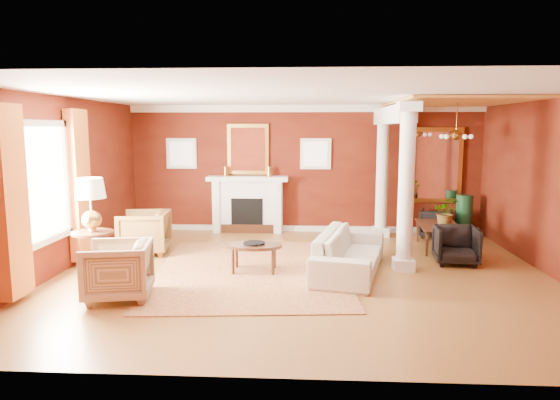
# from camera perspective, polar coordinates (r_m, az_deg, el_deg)

# --- Properties ---
(ground) EXTENTS (8.00, 8.00, 0.00)m
(ground) POSITION_cam_1_polar(r_m,az_deg,el_deg) (8.32, 2.58, -8.41)
(ground) COLOR brown
(ground) RESTS_ON ground
(room_shell) EXTENTS (8.04, 7.04, 2.92)m
(room_shell) POSITION_cam_1_polar(r_m,az_deg,el_deg) (7.98, 2.67, 5.62)
(room_shell) COLOR #5B1D0C
(room_shell) RESTS_ON ground
(fireplace) EXTENTS (1.85, 0.42, 1.29)m
(fireplace) POSITION_cam_1_polar(r_m,az_deg,el_deg) (11.50, -3.71, -0.48)
(fireplace) COLOR white
(fireplace) RESTS_ON ground
(overmantel_mirror) EXTENTS (0.95, 0.07, 1.15)m
(overmantel_mirror) POSITION_cam_1_polar(r_m,az_deg,el_deg) (11.52, -3.68, 5.81)
(overmantel_mirror) COLOR gold
(overmantel_mirror) RESTS_ON fireplace
(flank_window_left) EXTENTS (0.70, 0.07, 0.70)m
(flank_window_left) POSITION_cam_1_polar(r_m,az_deg,el_deg) (11.82, -11.18, 5.24)
(flank_window_left) COLOR white
(flank_window_left) RESTS_ON room_shell
(flank_window_right) EXTENTS (0.70, 0.07, 0.70)m
(flank_window_right) POSITION_cam_1_polar(r_m,az_deg,el_deg) (11.45, 4.09, 5.29)
(flank_window_right) COLOR white
(flank_window_right) RESTS_ON room_shell
(left_window) EXTENTS (0.21, 2.55, 2.60)m
(left_window) POSITION_cam_1_polar(r_m,az_deg,el_deg) (8.43, -24.94, 0.95)
(left_window) COLOR white
(left_window) RESTS_ON room_shell
(column_front) EXTENTS (0.36, 0.36, 2.80)m
(column_front) POSITION_cam_1_polar(r_m,az_deg,el_deg) (8.48, 14.23, 1.53)
(column_front) COLOR white
(column_front) RESTS_ON ground
(column_back) EXTENTS (0.36, 0.36, 2.80)m
(column_back) POSITION_cam_1_polar(r_m,az_deg,el_deg) (11.13, 11.60, 3.14)
(column_back) COLOR white
(column_back) RESTS_ON ground
(header_beam) EXTENTS (0.30, 3.20, 0.32)m
(header_beam) POSITION_cam_1_polar(r_m,az_deg,el_deg) (10.01, 12.72, 9.40)
(header_beam) COLOR white
(header_beam) RESTS_ON column_front
(amber_ceiling) EXTENTS (2.30, 3.40, 0.04)m
(amber_ceiling) POSITION_cam_1_polar(r_m,az_deg,el_deg) (10.12, 19.45, 10.54)
(amber_ceiling) COLOR gold
(amber_ceiling) RESTS_ON room_shell
(dining_mirror) EXTENTS (1.30, 0.07, 1.70)m
(dining_mirror) POSITION_cam_1_polar(r_m,az_deg,el_deg) (11.80, 17.08, 3.82)
(dining_mirror) COLOR gold
(dining_mirror) RESTS_ON room_shell
(chandelier) EXTENTS (0.60, 0.62, 0.75)m
(chandelier) POSITION_cam_1_polar(r_m,az_deg,el_deg) (10.17, 19.47, 7.01)
(chandelier) COLOR #B28838
(chandelier) RESTS_ON room_shell
(crown_trim) EXTENTS (8.00, 0.08, 0.16)m
(crown_trim) POSITION_cam_1_polar(r_m,az_deg,el_deg) (11.44, 2.87, 10.41)
(crown_trim) COLOR white
(crown_trim) RESTS_ON room_shell
(base_trim) EXTENTS (8.00, 0.08, 0.12)m
(base_trim) POSITION_cam_1_polar(r_m,az_deg,el_deg) (11.66, 2.77, -3.27)
(base_trim) COLOR white
(base_trim) RESTS_ON ground
(rug) EXTENTS (3.43, 4.38, 0.02)m
(rug) POSITION_cam_1_polar(r_m,az_deg,el_deg) (8.49, -3.39, -8.01)
(rug) COLOR maroon
(rug) RESTS_ON ground
(sofa) EXTENTS (1.20, 2.45, 0.92)m
(sofa) POSITION_cam_1_polar(r_m,az_deg,el_deg) (8.36, 7.99, -5.14)
(sofa) COLOR beige
(sofa) RESTS_ON ground
(armchair_leopard) EXTENTS (0.92, 0.97, 0.91)m
(armchair_leopard) POSITION_cam_1_polar(r_m,az_deg,el_deg) (9.87, -15.27, -3.33)
(armchair_leopard) COLOR black
(armchair_leopard) RESTS_ON ground
(armchair_stripe) EXTENTS (0.95, 1.00, 0.90)m
(armchair_stripe) POSITION_cam_1_polar(r_m,az_deg,el_deg) (7.38, -18.07, -7.35)
(armchair_stripe) COLOR tan
(armchair_stripe) RESTS_ON ground
(coffee_table) EXTENTS (0.93, 0.93, 0.47)m
(coffee_table) POSITION_cam_1_polar(r_m,az_deg,el_deg) (8.31, -2.97, -5.37)
(coffee_table) COLOR black
(coffee_table) RESTS_ON ground
(coffee_book) EXTENTS (0.17, 0.03, 0.23)m
(coffee_book) POSITION_cam_1_polar(r_m,az_deg,el_deg) (8.26, -3.39, -4.33)
(coffee_book) COLOR black
(coffee_book) RESTS_ON coffee_table
(side_table) EXTENTS (0.64, 0.64, 1.61)m
(side_table) POSITION_cam_1_polar(r_m,az_deg,el_deg) (8.43, -20.76, -1.08)
(side_table) COLOR black
(side_table) RESTS_ON ground
(dining_table) EXTENTS (0.59, 1.41, 0.77)m
(dining_table) POSITION_cam_1_polar(r_m,az_deg,el_deg) (10.36, 17.84, -3.28)
(dining_table) COLOR black
(dining_table) RESTS_ON ground
(dining_chair_near) EXTENTS (0.77, 0.73, 0.73)m
(dining_chair_near) POSITION_cam_1_polar(r_m,az_deg,el_deg) (9.33, 19.50, -4.71)
(dining_chair_near) COLOR black
(dining_chair_near) RESTS_ON ground
(dining_chair_far) EXTENTS (0.81, 0.79, 0.68)m
(dining_chair_far) POSITION_cam_1_polar(r_m,az_deg,el_deg) (11.48, 17.37, -2.41)
(dining_chair_far) COLOR black
(dining_chair_far) RESTS_ON ground
(green_urn) EXTENTS (0.40, 0.40, 0.95)m
(green_urn) POSITION_cam_1_polar(r_m,az_deg,el_deg) (11.67, 20.23, -2.21)
(green_urn) COLOR #133C20
(green_urn) RESTS_ON ground
(potted_plant) EXTENTS (0.56, 0.60, 0.42)m
(potted_plant) POSITION_cam_1_polar(r_m,az_deg,el_deg) (10.22, 18.51, -0.09)
(potted_plant) COLOR #26591E
(potted_plant) RESTS_ON dining_table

